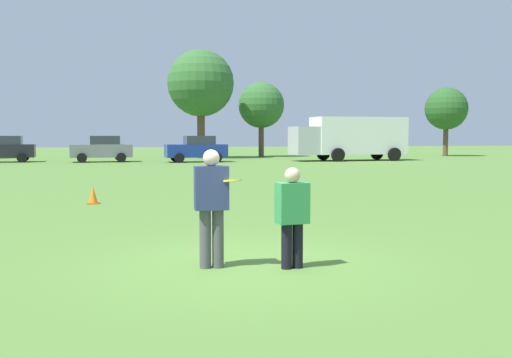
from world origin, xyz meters
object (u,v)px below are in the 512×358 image
parked_car_near_right (197,149)px  box_truck (351,137)px  traffic_cone (93,195)px  frisbee (232,181)px  player_thrower (211,202)px  player_defender (292,212)px  parked_car_center (4,149)px  parked_car_mid_right (102,149)px

parked_car_near_right → box_truck: bearing=0.2°
traffic_cone → frisbee: bearing=-75.0°
traffic_cone → parked_car_near_right: bearing=77.6°
player_thrower → player_defender: (1.09, -0.26, -0.15)m
parked_car_center → parked_car_near_right: (13.09, -2.50, 0.00)m
box_truck → frisbee: bearing=-113.1°
parked_car_mid_right → traffic_cone: bearing=-88.3°
frisbee → box_truck: box_truck is taller
player_defender → parked_car_mid_right: (-3.96, 35.89, 0.14)m
player_thrower → box_truck: bearing=66.5°
player_thrower → parked_car_near_right: bearing=84.0°
frisbee → traffic_cone: (-2.33, 8.74, -0.99)m
parked_car_mid_right → parked_car_center: bearing=170.8°
frisbee → parked_car_mid_right: 35.88m
player_thrower → box_truck: (14.89, 34.23, 0.82)m
player_defender → traffic_cone: (-3.15, 8.90, -0.55)m
parked_car_near_right → traffic_cone: bearing=-102.4°
traffic_cone → parked_car_center: 29.05m
parked_car_near_right → box_truck: size_ratio=0.50×
parked_car_mid_right → parked_car_near_right: same height
traffic_cone → box_truck: 30.74m
parked_car_mid_right → player_thrower: bearing=-85.4°
frisbee → box_truck: (14.61, 34.34, 0.53)m
player_defender → traffic_cone: player_defender is taller
parked_car_mid_right → box_truck: bearing=-4.5°
player_thrower → frisbee: player_thrower is taller
parked_car_mid_right → parked_car_near_right: size_ratio=1.00×
frisbee → parked_car_center: size_ratio=0.06×
frisbee → traffic_cone: frisbee is taller
frisbee → parked_car_near_right: parked_car_near_right is taller
player_defender → traffic_cone: size_ratio=2.93×
parked_car_mid_right → player_defender: bearing=-83.7°
player_thrower → traffic_cone: player_thrower is taller
frisbee → parked_car_near_right: 34.46m
parked_car_mid_right → frisbee: bearing=-85.0°
frisbee → parked_car_mid_right: bearing=95.0°
player_defender → parked_car_mid_right: bearing=96.3°
box_truck → player_defender: bearing=-111.8°
traffic_cone → box_truck: size_ratio=0.06×
player_thrower → parked_car_near_right: size_ratio=0.38×
player_thrower → box_truck: box_truck is taller
player_thrower → box_truck: 37.34m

